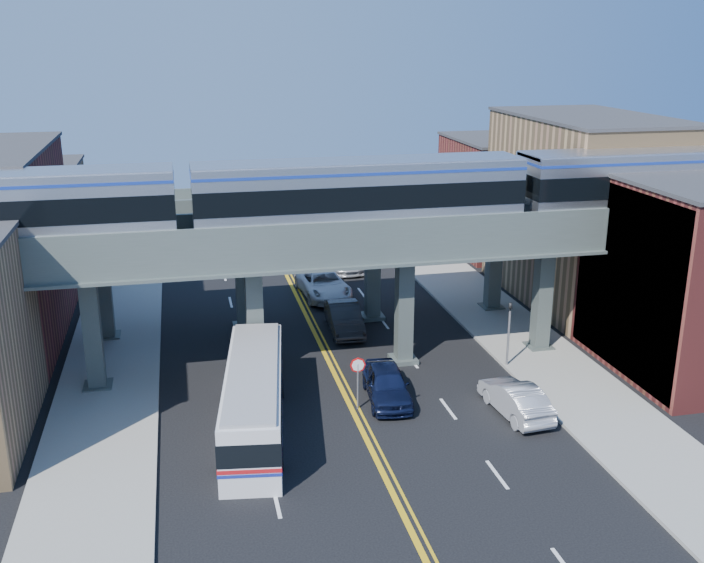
{
  "coord_description": "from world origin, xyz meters",
  "views": [
    {
      "loc": [
        -7.34,
        -30.0,
        17.06
      ],
      "look_at": [
        0.64,
        5.78,
        5.49
      ],
      "focal_mm": 40.0,
      "sensor_mm": 36.0,
      "label": 1
    }
  ],
  "objects": [
    {
      "name": "mural_panel",
      "position": [
        14.55,
        4.0,
        4.75
      ],
      "size": [
        0.1,
        9.5,
        9.5
      ],
      "primitive_type": "cube",
      "color": "teal",
      "rests_on": "ground"
    },
    {
      "name": "car_lane_c",
      "position": [
        1.8,
        20.0,
        0.87
      ],
      "size": [
        3.29,
        6.41,
        1.73
      ],
      "primitive_type": "imported",
      "rotation": [
        0.0,
        0.0,
        0.07
      ],
      "color": "white",
      "rests_on": "ground"
    },
    {
      "name": "building_east_c",
      "position": [
        18.5,
        29.0,
        4.5
      ],
      "size": [
        8.0,
        10.0,
        9.0
      ],
      "primitive_type": "cube",
      "color": "maroon",
      "rests_on": "ground"
    },
    {
      "name": "traffic_signal",
      "position": [
        9.2,
        6.0,
        2.3
      ],
      "size": [
        0.15,
        0.18,
        4.1
      ],
      "color": "slate",
      "rests_on": "ground"
    },
    {
      "name": "sidewalk_west",
      "position": [
        -11.5,
        10.0,
        0.08
      ],
      "size": [
        5.0,
        70.0,
        0.16
      ],
      "primitive_type": "cube",
      "color": "gray",
      "rests_on": "ground"
    },
    {
      "name": "car_lane_d",
      "position": [
        4.4,
        26.38,
        0.93
      ],
      "size": [
        2.94,
        6.51,
        1.85
      ],
      "primitive_type": "imported",
      "rotation": [
        0.0,
        0.0,
        0.05
      ],
      "color": "#BABBBF",
      "rests_on": "ground"
    },
    {
      "name": "building_west_c",
      "position": [
        -18.5,
        29.0,
        4.0
      ],
      "size": [
        8.0,
        10.0,
        8.0
      ],
      "primitive_type": "cube",
      "color": "#A17E53",
      "rests_on": "ground"
    },
    {
      "name": "sidewalk_east",
      "position": [
        11.5,
        10.0,
        0.08
      ],
      "size": [
        5.0,
        70.0,
        0.16
      ],
      "primitive_type": "cube",
      "color": "gray",
      "rests_on": "ground"
    },
    {
      "name": "building_east_b",
      "position": [
        18.5,
        16.0,
        6.0
      ],
      "size": [
        8.0,
        14.0,
        12.0
      ],
      "primitive_type": "cube",
      "color": "#A17E53",
      "rests_on": "ground"
    },
    {
      "name": "transit_train",
      "position": [
        1.5,
        8.0,
        9.43
      ],
      "size": [
        51.36,
        3.22,
        3.76
      ],
      "color": "black",
      "rests_on": "elevated_viaduct_near"
    },
    {
      "name": "building_east_a",
      "position": [
        18.5,
        4.0,
        5.0
      ],
      "size": [
        8.0,
        10.0,
        10.0
      ],
      "primitive_type": "cube",
      "color": "maroon",
      "rests_on": "ground"
    },
    {
      "name": "ground",
      "position": [
        0.0,
        0.0,
        0.0
      ],
      "size": [
        120.0,
        120.0,
        0.0
      ],
      "primitive_type": "plane",
      "color": "black",
      "rests_on": "ground"
    },
    {
      "name": "car_lane_a",
      "position": [
        1.89,
        3.6,
        0.84
      ],
      "size": [
        2.43,
        5.09,
        1.68
      ],
      "primitive_type": "imported",
      "rotation": [
        0.0,
        0.0,
        -0.09
      ],
      "color": "black",
      "rests_on": "ground"
    },
    {
      "name": "transit_bus",
      "position": [
        -4.68,
        2.02,
        1.49
      ],
      "size": [
        3.99,
        11.49,
        2.9
      ],
      "rotation": [
        0.0,
        0.0,
        1.44
      ],
      "color": "silver",
      "rests_on": "ground"
    },
    {
      "name": "elevated_viaduct_far",
      "position": [
        0.0,
        15.0,
        6.47
      ],
      "size": [
        52.0,
        3.6,
        7.4
      ],
      "color": "#3F4A46",
      "rests_on": "ground"
    },
    {
      "name": "stop_sign",
      "position": [
        0.3,
        3.0,
        1.76
      ],
      "size": [
        0.76,
        0.09,
        2.63
      ],
      "color": "slate",
      "rests_on": "ground"
    },
    {
      "name": "car_parked_curb",
      "position": [
        7.39,
        0.84,
        0.79
      ],
      "size": [
        2.04,
        4.88,
        1.57
      ],
      "primitive_type": "imported",
      "rotation": [
        0.0,
        0.0,
        3.22
      ],
      "color": "#A9A9AE",
      "rests_on": "ground"
    },
    {
      "name": "elevated_viaduct_near",
      "position": [
        0.0,
        8.0,
        6.47
      ],
      "size": [
        52.0,
        3.6,
        7.4
      ],
      "color": "#3F4A46",
      "rests_on": "ground"
    },
    {
      "name": "car_lane_b",
      "position": [
        1.8,
        13.11,
        0.85
      ],
      "size": [
        2.06,
        5.25,
        1.7
      ],
      "primitive_type": "imported",
      "rotation": [
        0.0,
        0.0,
        -0.05
      ],
      "color": "#28282A",
      "rests_on": "ground"
    }
  ]
}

